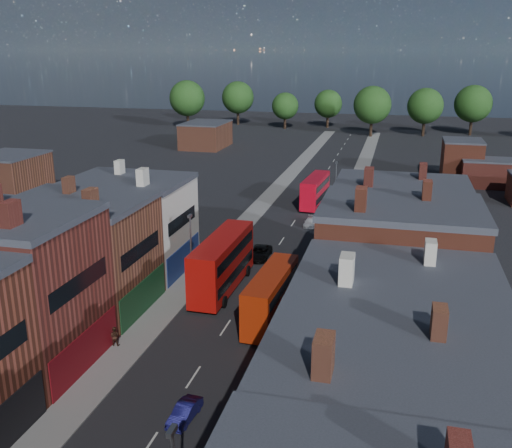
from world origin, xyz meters
The scene contains 12 objects.
pavement_west centered at (-6.50, 50.00, 0.06)m, with size 3.00×200.00×0.12m, color gray.
pavement_east centered at (6.50, 50.00, 0.06)m, with size 3.00×200.00×0.12m, color gray.
lamp_post_2 centered at (-5.20, 30.00, 4.70)m, with size 0.25×0.70×8.12m.
lamp_post_3 centered at (5.20, 60.00, 4.70)m, with size 0.25×0.70×8.12m.
bus_0 centered at (-2.67, 31.88, 2.93)m, with size 3.33×12.61×5.43m.
bus_1 centered at (3.50, 26.37, 2.42)m, with size 3.06×10.51×4.49m.
bus_2 centered at (1.50, 66.08, 2.44)m, with size 3.19×10.60×4.52m.
car_1 centered at (1.20, 11.16, 0.55)m, with size 1.17×3.35×1.10m, color #151459.
car_2 centered at (-1.20, 41.42, 0.66)m, with size 2.20×4.77×1.33m, color black.
car_3 centered at (2.48, 55.38, 0.54)m, with size 1.51×3.70×1.07m, color silver.
ped_1 centered at (-7.70, 18.75, 0.93)m, with size 0.78×0.43×1.61m, color #3B2217.
ped_3 centered at (7.70, 9.79, 0.88)m, with size 0.89×0.41×1.52m, color #57544B.
Camera 1 is at (13.38, -18.38, 22.93)m, focal length 40.00 mm.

